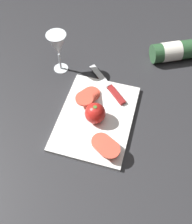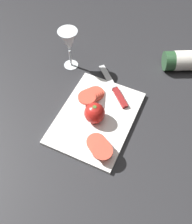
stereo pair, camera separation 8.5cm
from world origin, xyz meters
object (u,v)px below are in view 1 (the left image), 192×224
tomato_slice_stack_far (105,145)px  tomato_slice_stack_near (88,96)px  whole_tomato (95,113)px  wine_bottle (176,51)px  knife (113,91)px  wine_glass (58,46)px

tomato_slice_stack_far → tomato_slice_stack_near: bearing=-147.7°
whole_tomato → tomato_slice_stack_near: bearing=-147.6°
tomato_slice_stack_near → wine_bottle: bearing=138.5°
wine_bottle → tomato_slice_stack_near: size_ratio=2.50×
whole_tomato → tomato_slice_stack_far: bearing=32.2°
knife → tomato_slice_stack_far: 0.26m
wine_glass → tomato_slice_stack_far: wine_glass is taller
wine_bottle → tomato_slice_stack_far: 0.56m
wine_glass → tomato_slice_stack_far: (0.33, 0.29, -0.09)m
knife → tomato_slice_stack_near: size_ratio=1.57×
knife → tomato_slice_stack_near: 0.11m
wine_bottle → knife: bearing=-38.0°
whole_tomato → wine_glass: bearing=-135.5°
wine_bottle → knife: wine_bottle is taller
wine_bottle → wine_glass: (0.20, -0.47, 0.09)m
knife → tomato_slice_stack_far: size_ratio=1.75×
knife → wine_glass: bearing=26.6°
tomato_slice_stack_near → wine_glass: bearing=-130.0°
wine_glass → knife: wine_glass is taller
wine_bottle → tomato_slice_stack_near: bearing=-41.5°
whole_tomato → knife: size_ratio=0.41×
knife → tomato_slice_stack_near: tomato_slice_stack_near is taller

